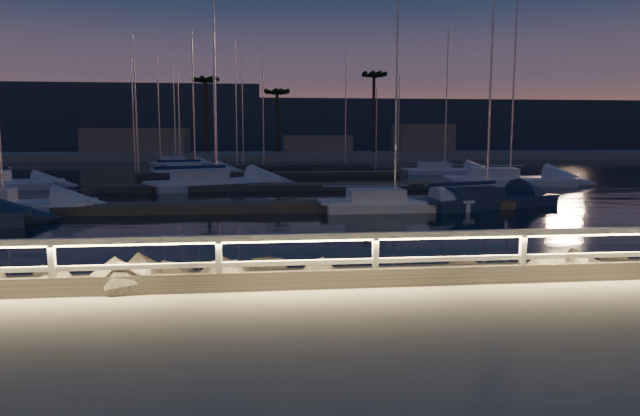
% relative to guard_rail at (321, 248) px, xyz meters
% --- Properties ---
extents(ground, '(400.00, 400.00, 0.00)m').
position_rel_guard_rail_xyz_m(ground, '(0.07, 0.00, -0.77)').
color(ground, '#A8A598').
rests_on(ground, ground).
extents(harbor_water, '(400.00, 440.00, 0.60)m').
position_rel_guard_rail_xyz_m(harbor_water, '(0.07, 31.22, -1.74)').
color(harbor_water, black).
rests_on(harbor_water, ground).
extents(guard_rail, '(44.11, 0.12, 1.06)m').
position_rel_guard_rail_xyz_m(guard_rail, '(0.00, 0.00, 0.00)').
color(guard_rail, white).
rests_on(guard_rail, ground).
extents(riprap, '(34.24, 2.83, 1.36)m').
position_rel_guard_rail_xyz_m(riprap, '(1.95, 1.31, -0.95)').
color(riprap, '#6C665D').
rests_on(riprap, ground).
extents(floating_docks, '(22.00, 36.00, 0.40)m').
position_rel_guard_rail_xyz_m(floating_docks, '(0.07, 32.50, -1.17)').
color(floating_docks, '#615950').
rests_on(floating_docks, ground).
extents(far_shore, '(160.00, 14.00, 5.20)m').
position_rel_guard_rail_xyz_m(far_shore, '(-0.06, 74.05, -0.48)').
color(far_shore, '#A8A598').
rests_on(far_shore, ground).
extents(palm_left, '(3.00, 3.00, 11.20)m').
position_rel_guard_rail_xyz_m(palm_left, '(-7.93, 72.00, 9.36)').
color(palm_left, brown).
rests_on(palm_left, ground).
extents(palm_center, '(3.00, 3.00, 9.70)m').
position_rel_guard_rail_xyz_m(palm_center, '(2.07, 73.00, 8.01)').
color(palm_center, brown).
rests_on(palm_center, ground).
extents(palm_right, '(3.00, 3.00, 12.20)m').
position_rel_guard_rail_xyz_m(palm_right, '(16.07, 72.00, 10.26)').
color(palm_right, brown).
rests_on(palm_right, ground).
extents(distant_hills, '(230.00, 37.50, 18.00)m').
position_rel_guard_rail_xyz_m(distant_hills, '(-22.06, 133.69, 3.96)').
color(distant_hills, '#344050').
rests_on(distant_hills, ground).
extents(sailboat_c, '(7.14, 2.24, 12.04)m').
position_rel_guard_rail_xyz_m(sailboat_c, '(5.08, 15.37, -0.98)').
color(sailboat_c, white).
rests_on(sailboat_c, ground).
extents(sailboat_d, '(8.08, 4.71, 13.21)m').
position_rel_guard_rail_xyz_m(sailboat_d, '(9.91, 16.14, -0.97)').
color(sailboat_d, navy).
rests_on(sailboat_d, ground).
extents(sailboat_g, '(9.31, 6.12, 15.47)m').
position_rel_guard_rail_xyz_m(sailboat_g, '(-3.96, 27.21, -0.91)').
color(sailboat_g, white).
rests_on(sailboat_g, ground).
extents(sailboat_h, '(9.48, 4.67, 15.45)m').
position_rel_guard_rail_xyz_m(sailboat_h, '(16.53, 28.06, -0.93)').
color(sailboat_h, white).
rests_on(sailboat_h, ground).
extents(sailboat_l, '(7.74, 2.86, 12.82)m').
position_rel_guard_rail_xyz_m(sailboat_l, '(15.73, 39.66, -0.98)').
color(sailboat_l, white).
rests_on(sailboat_l, ground).
extents(sailboat_m, '(6.91, 4.31, 11.52)m').
position_rel_guard_rail_xyz_m(sailboat_m, '(-9.75, 54.93, -0.95)').
color(sailboat_m, white).
rests_on(sailboat_m, ground).
extents(sailboat_n, '(7.53, 4.74, 12.49)m').
position_rel_guard_rail_xyz_m(sailboat_n, '(-6.64, 40.28, -0.95)').
color(sailboat_n, white).
rests_on(sailboat_n, ground).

